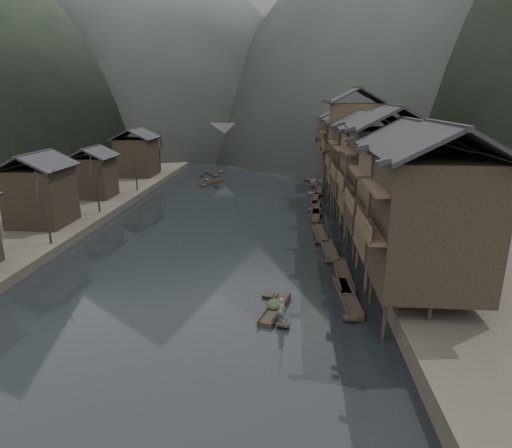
# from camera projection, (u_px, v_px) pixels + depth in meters

# --- Properties ---
(water) EXTENTS (300.00, 300.00, 0.00)m
(water) POSITION_uv_depth(u_px,v_px,m) (201.00, 270.00, 38.98)
(water) COLOR black
(water) RESTS_ON ground
(right_bank) EXTENTS (40.00, 200.00, 1.80)m
(right_bank) POSITION_uv_depth(u_px,v_px,m) (446.00, 182.00, 74.29)
(right_bank) COLOR #2D2823
(right_bank) RESTS_ON ground
(left_bank) EXTENTS (40.00, 200.00, 1.20)m
(left_bank) POSITION_uv_depth(u_px,v_px,m) (59.00, 178.00, 79.64)
(left_bank) COLOR #2D2823
(left_bank) RESTS_ON ground
(stilt_houses) EXTENTS (9.00, 67.60, 16.66)m
(stilt_houses) POSITION_uv_depth(u_px,v_px,m) (366.00, 149.00, 53.42)
(stilt_houses) COLOR black
(stilt_houses) RESTS_ON ground
(left_houses) EXTENTS (8.10, 53.20, 8.73)m
(left_houses) POSITION_uv_depth(u_px,v_px,m) (81.00, 169.00, 58.11)
(left_houses) COLOR black
(left_houses) RESTS_ON left_bank
(bare_trees) EXTENTS (3.42, 60.33, 6.84)m
(bare_trees) POSITION_uv_depth(u_px,v_px,m) (97.00, 171.00, 55.34)
(bare_trees) COLOR black
(bare_trees) RESTS_ON left_bank
(moored_sampans) EXTENTS (3.32, 67.02, 0.47)m
(moored_sampans) POSITION_uv_depth(u_px,v_px,m) (318.00, 206.00, 60.90)
(moored_sampans) COLOR black
(moored_sampans) RESTS_ON water
(midriver_boats) EXTENTS (5.64, 15.57, 0.45)m
(midriver_boats) POSITION_uv_depth(u_px,v_px,m) (212.00, 178.00, 81.92)
(midriver_boats) COLOR black
(midriver_boats) RESTS_ON water
(stone_bridge) EXTENTS (40.00, 6.00, 9.00)m
(stone_bridge) POSITION_uv_depth(u_px,v_px,m) (259.00, 139.00, 106.28)
(stone_bridge) COLOR #4C4C4F
(stone_bridge) RESTS_ON ground
(hero_sampan) EXTENTS (2.36, 5.31, 0.44)m
(hero_sampan) POSITION_uv_depth(u_px,v_px,m) (275.00, 309.00, 31.41)
(hero_sampan) COLOR black
(hero_sampan) RESTS_ON water
(cargo_heap) EXTENTS (1.16, 1.52, 0.70)m
(cargo_heap) POSITION_uv_depth(u_px,v_px,m) (274.00, 300.00, 31.47)
(cargo_heap) COLOR black
(cargo_heap) RESTS_ON hero_sampan
(boatman) EXTENTS (0.78, 0.71, 1.79)m
(boatman) POSITION_uv_depth(u_px,v_px,m) (281.00, 307.00, 29.35)
(boatman) COLOR #4E4E50
(boatman) RESTS_ON hero_sampan
(bamboo_pole) EXTENTS (0.66, 2.24, 4.14)m
(bamboo_pole) POSITION_uv_depth(u_px,v_px,m) (285.00, 267.00, 28.49)
(bamboo_pole) COLOR #8C7A51
(bamboo_pole) RESTS_ON boatman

